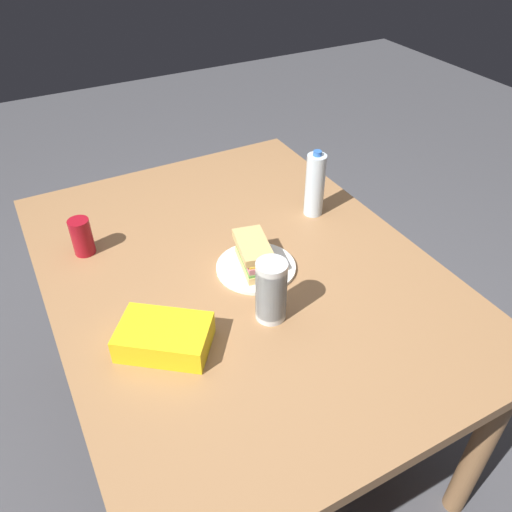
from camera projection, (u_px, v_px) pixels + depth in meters
name	position (u px, v px, depth m)	size (l,w,h in m)	color
ground_plane	(243.00, 416.00, 2.04)	(8.00, 8.00, 0.00)	#4C4C51
dining_table	(240.00, 289.00, 1.62)	(1.48, 1.12, 0.77)	#9E7047
paper_plate	(256.00, 267.00, 1.56)	(0.24, 0.24, 0.01)	white
sandwich	(255.00, 255.00, 1.53)	(0.20, 0.13, 0.08)	#DBB26B
soda_can_red	(82.00, 237.00, 1.59)	(0.07, 0.07, 0.12)	maroon
chip_bag	(164.00, 337.00, 1.29)	(0.23, 0.15, 0.07)	yellow
water_bottle_tall	(315.00, 185.00, 1.74)	(0.07, 0.07, 0.24)	silver
plastic_cup_stack	(271.00, 291.00, 1.35)	(0.08, 0.08, 0.18)	silver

